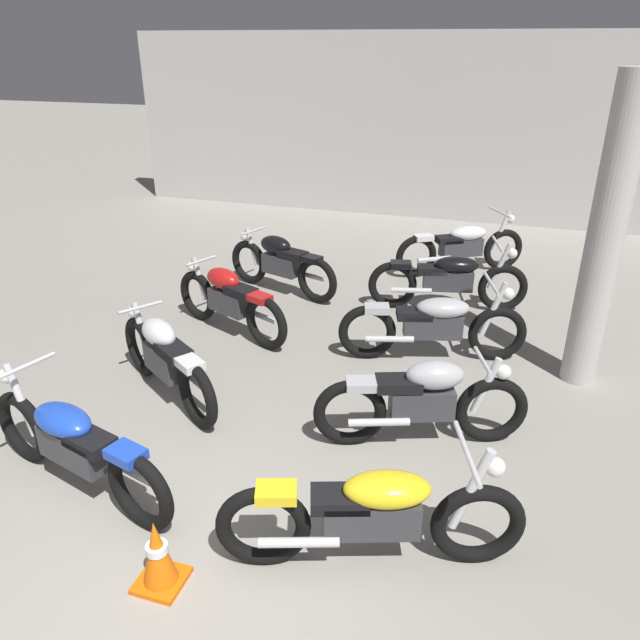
# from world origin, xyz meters

# --- Properties ---
(ground_plane) EXTENTS (60.00, 60.00, 0.00)m
(ground_plane) POSITION_xyz_m (0.00, 0.00, 0.00)
(ground_plane) COLOR gray
(back_wall) EXTENTS (12.53, 0.24, 3.60)m
(back_wall) POSITION_xyz_m (0.00, 10.37, 1.80)
(back_wall) COLOR #BCBAB7
(back_wall) RESTS_ON ground
(support_pillar) EXTENTS (0.36, 0.36, 3.20)m
(support_pillar) POSITION_xyz_m (2.82, 4.10, 1.60)
(support_pillar) COLOR #BCBAB7
(support_pillar) RESTS_ON ground
(motorcycle_left_row_0) EXTENTS (2.12, 0.85, 0.97)m
(motorcycle_left_row_0) POSITION_xyz_m (-1.24, 0.90, 0.45)
(motorcycle_left_row_0) COLOR black
(motorcycle_left_row_0) RESTS_ON ground
(motorcycle_left_row_1) EXTENTS (1.70, 1.18, 0.88)m
(motorcycle_left_row_1) POSITION_xyz_m (-1.29, 2.40, 0.46)
(motorcycle_left_row_1) COLOR black
(motorcycle_left_row_1) RESTS_ON ground
(motorcycle_left_row_2) EXTENTS (1.85, 0.89, 0.88)m
(motorcycle_left_row_2) POSITION_xyz_m (-1.33, 4.00, 0.46)
(motorcycle_left_row_2) COLOR black
(motorcycle_left_row_2) RESTS_ON ground
(motorcycle_left_row_3) EXTENTS (1.90, 0.77, 0.88)m
(motorcycle_left_row_3) POSITION_xyz_m (-1.21, 5.49, 0.46)
(motorcycle_left_row_3) COLOR black
(motorcycle_left_row_3) RESTS_ON ground
(motorcycle_right_row_0) EXTENTS (2.09, 0.92, 0.97)m
(motorcycle_right_row_0) POSITION_xyz_m (1.24, 0.87, 0.45)
(motorcycle_right_row_0) COLOR black
(motorcycle_right_row_0) RESTS_ON ground
(motorcycle_right_row_1) EXTENTS (1.89, 0.79, 0.88)m
(motorcycle_right_row_1) POSITION_xyz_m (1.35, 2.40, 0.46)
(motorcycle_right_row_1) COLOR black
(motorcycle_right_row_1) RESTS_ON ground
(motorcycle_right_row_2) EXTENTS (2.12, 0.87, 0.97)m
(motorcycle_right_row_2) POSITION_xyz_m (1.22, 4.07, 0.45)
(motorcycle_right_row_2) COLOR black
(motorcycle_right_row_2) RESTS_ON ground
(motorcycle_right_row_3) EXTENTS (2.14, 0.81, 0.97)m
(motorcycle_right_row_3) POSITION_xyz_m (1.21, 5.59, 0.45)
(motorcycle_right_row_3) COLOR black
(motorcycle_right_row_3) RESTS_ON ground
(motorcycle_right_row_4) EXTENTS (1.91, 1.22, 0.97)m
(motorcycle_right_row_4) POSITION_xyz_m (1.23, 7.13, 0.45)
(motorcycle_right_row_4) COLOR black
(motorcycle_right_row_4) RESTS_ON ground
(traffic_cone) EXTENTS (0.32, 0.32, 0.54)m
(traffic_cone) POSITION_xyz_m (-0.09, 0.25, 0.26)
(traffic_cone) COLOR orange
(traffic_cone) RESTS_ON ground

